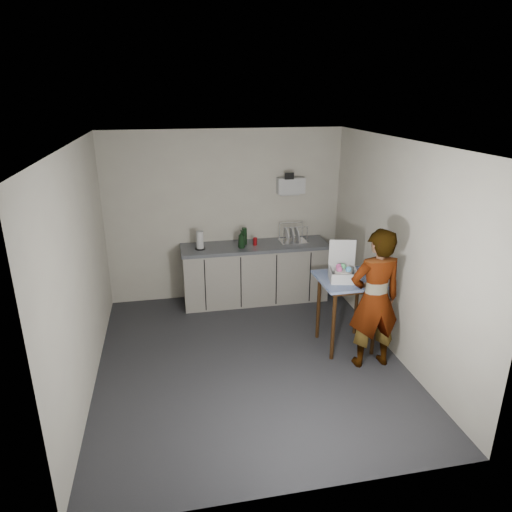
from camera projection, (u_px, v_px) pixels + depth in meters
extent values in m
plane|color=#26272B|center=(250.00, 360.00, 5.58)|extent=(4.00, 4.00, 0.00)
cube|color=beige|center=(226.00, 216.00, 6.97)|extent=(3.60, 0.02, 2.60)
cube|color=beige|center=(396.00, 251.00, 5.46)|extent=(0.02, 4.00, 2.60)
cube|color=beige|center=(83.00, 272.00, 4.80)|extent=(0.02, 4.00, 2.60)
cube|color=white|center=(249.00, 143.00, 4.69)|extent=(3.60, 4.00, 0.01)
cube|color=black|center=(255.00, 297.00, 7.20)|extent=(2.20, 0.52, 0.08)
cube|color=#B1AA9D|center=(255.00, 274.00, 7.07)|extent=(2.20, 0.58, 0.86)
cube|color=#52565D|center=(255.00, 246.00, 6.92)|extent=(2.24, 0.62, 0.05)
cube|color=black|center=(205.00, 285.00, 6.66)|extent=(0.02, 0.01, 0.80)
cube|color=black|center=(241.00, 283.00, 6.75)|extent=(0.02, 0.01, 0.80)
cube|color=black|center=(276.00, 280.00, 6.85)|extent=(0.01, 0.01, 0.80)
cube|color=black|center=(310.00, 277.00, 6.95)|extent=(0.02, 0.01, 0.80)
cube|color=silver|center=(291.00, 186.00, 6.94)|extent=(0.42, 0.16, 0.24)
cube|color=silver|center=(290.00, 194.00, 7.03)|extent=(0.30, 0.06, 0.04)
cube|color=black|center=(289.00, 176.00, 6.79)|extent=(0.14, 0.02, 0.10)
cylinder|color=#3C220D|center=(333.00, 327.00, 5.47)|extent=(0.05, 0.05, 0.86)
cylinder|color=#3C220D|center=(374.00, 323.00, 5.57)|extent=(0.05, 0.05, 0.86)
cylinder|color=#3C220D|center=(318.00, 308.00, 5.96)|extent=(0.05, 0.05, 0.86)
cylinder|color=#3C220D|center=(356.00, 304.00, 6.06)|extent=(0.05, 0.05, 0.86)
cube|color=#3C220D|center=(348.00, 282.00, 5.61)|extent=(0.65, 0.65, 0.04)
cube|color=navy|center=(348.00, 280.00, 5.60)|extent=(0.73, 0.73, 0.03)
imported|color=#B2A593|center=(375.00, 299.00, 5.23)|extent=(0.63, 0.42, 1.70)
imported|color=black|center=(242.00, 239.00, 6.72)|extent=(0.14, 0.14, 0.27)
cylinder|color=red|center=(255.00, 241.00, 6.87)|extent=(0.06, 0.06, 0.11)
cylinder|color=black|center=(244.00, 236.00, 6.88)|extent=(0.08, 0.08, 0.26)
cylinder|color=black|center=(200.00, 248.00, 6.72)|extent=(0.15, 0.15, 0.01)
cylinder|color=silver|center=(200.00, 240.00, 6.68)|extent=(0.10, 0.10, 0.26)
cube|color=white|center=(293.00, 241.00, 7.03)|extent=(0.41, 0.31, 0.02)
cylinder|color=white|center=(284.00, 236.00, 6.82)|extent=(0.01, 0.01, 0.27)
cylinder|color=white|center=(307.00, 234.00, 6.89)|extent=(0.01, 0.01, 0.27)
cylinder|color=white|center=(280.00, 231.00, 7.07)|extent=(0.01, 0.01, 0.27)
cylinder|color=white|center=(302.00, 229.00, 7.13)|extent=(0.01, 0.01, 0.27)
cylinder|color=silver|center=(287.00, 234.00, 6.97)|extent=(0.05, 0.22, 0.22)
cylinder|color=silver|center=(292.00, 234.00, 6.98)|extent=(0.05, 0.22, 0.22)
cylinder|color=silver|center=(297.00, 234.00, 7.00)|extent=(0.05, 0.22, 0.22)
cube|color=silver|center=(343.00, 279.00, 5.55)|extent=(0.39, 0.39, 0.01)
cube|color=silver|center=(345.00, 279.00, 5.38)|extent=(0.32, 0.08, 0.12)
cube|color=silver|center=(341.00, 270.00, 5.67)|extent=(0.32, 0.08, 0.12)
cube|color=silver|center=(330.00, 274.00, 5.53)|extent=(0.08, 0.32, 0.12)
cube|color=silver|center=(356.00, 274.00, 5.52)|extent=(0.08, 0.32, 0.12)
cube|color=silver|center=(342.00, 252.00, 5.61)|extent=(0.32, 0.09, 0.33)
cylinder|color=white|center=(343.00, 274.00, 5.52)|extent=(0.22, 0.22, 0.12)
sphere|color=#FF5DB3|center=(339.00, 269.00, 5.46)|extent=(0.07, 0.07, 0.07)
sphere|color=#5DBDFF|center=(349.00, 269.00, 5.45)|extent=(0.07, 0.07, 0.07)
sphere|color=#5EE589|center=(343.00, 266.00, 5.55)|extent=(0.07, 0.07, 0.07)
sphere|color=#FF5DB3|center=(339.00, 267.00, 5.54)|extent=(0.07, 0.07, 0.07)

